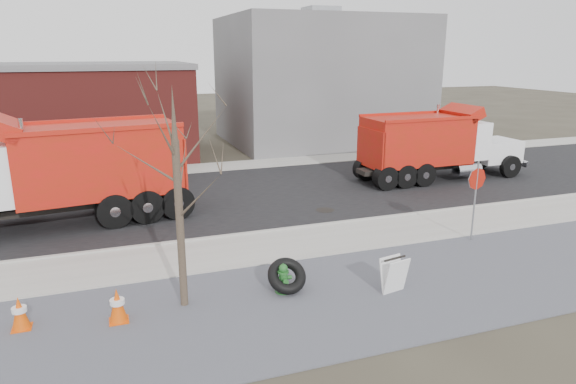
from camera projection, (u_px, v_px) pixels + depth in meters
name	position (u px, v px, depth m)	size (l,w,h in m)	color
ground	(277.00, 250.00, 15.68)	(120.00, 120.00, 0.00)	#383328
gravel_verge	(322.00, 300.00, 12.50)	(60.00, 5.00, 0.03)	slate
sidewalk	(274.00, 246.00, 15.90)	(60.00, 2.50, 0.06)	#9E9B93
curb	(262.00, 232.00, 17.07)	(60.00, 0.15, 0.11)	#9E9B93
road	(229.00, 197.00, 21.40)	(60.00, 9.40, 0.02)	black
far_sidewalk	(204.00, 168.00, 26.57)	(60.00, 2.00, 0.06)	#9E9B93
building_grey	(320.00, 80.00, 33.87)	(12.00, 10.00, 8.00)	slate
bare_tree	(177.00, 171.00, 11.41)	(3.20, 3.20, 5.20)	#382D23
fire_hydrant	(283.00, 280.00, 12.82)	(0.43, 0.43, 0.78)	#2B6E2A
truck_tire	(287.00, 276.00, 12.86)	(0.99, 0.92, 0.87)	black
stop_sign	(476.00, 187.00, 15.98)	(0.71, 0.12, 2.61)	gray
sandwich_board	(394.00, 275.00, 12.78)	(0.74, 0.54, 0.93)	white
traffic_cone_near	(118.00, 306.00, 11.42)	(0.42, 0.42, 0.82)	#E64D07
traffic_cone_far	(20.00, 313.00, 11.12)	(0.41, 0.41, 0.78)	#E64D07
dump_truck_red_a	(436.00, 143.00, 23.91)	(8.43, 2.44, 3.40)	black
dump_truck_red_b	(61.00, 170.00, 17.47)	(9.37, 3.75, 3.87)	black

